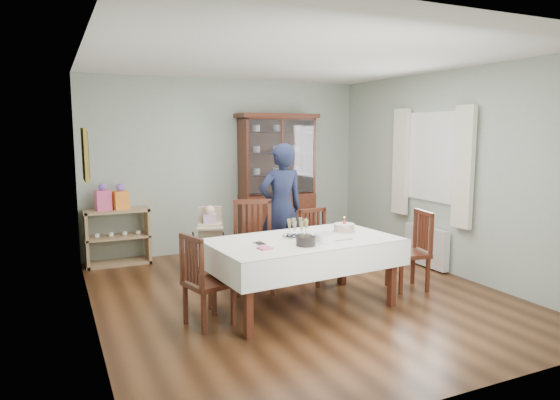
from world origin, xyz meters
TOP-DOWN VIEW (x-y plane):
  - floor at (0.00, 0.00)m, footprint 5.00×5.00m
  - room_shell at (0.00, 0.53)m, footprint 5.00×5.00m
  - dining_table at (-0.16, -0.41)m, footprint 2.09×1.32m
  - china_cabinet at (0.75, 2.26)m, footprint 1.30×0.48m
  - sideboard at (-1.75, 2.28)m, footprint 0.90×0.38m
  - picture_frame at (-2.22, 0.80)m, footprint 0.04×0.48m
  - window at (2.22, 0.30)m, footprint 0.04×1.02m
  - curtain_left at (2.16, -0.32)m, footprint 0.07×0.30m
  - curtain_right at (2.16, 0.92)m, footprint 0.07×0.30m
  - radiator at (2.16, 0.30)m, footprint 0.10×0.80m
  - chair_far_left at (-0.43, 0.34)m, footprint 0.61×0.61m
  - chair_far_right at (0.47, 0.33)m, footprint 0.46×0.46m
  - chair_end_left at (-1.24, -0.46)m, footprint 0.51×0.51m
  - chair_end_right at (1.30, -0.37)m, footprint 0.50×0.50m
  - woman at (0.21, 0.95)m, footprint 0.64×0.43m
  - high_chair at (-0.72, 1.14)m, footprint 0.52×0.52m
  - champagne_tray at (-0.17, -0.30)m, footprint 0.32×0.32m
  - birthday_cake at (0.42, -0.31)m, footprint 0.27×0.27m
  - plate_stack_dark at (-0.28, -0.69)m, footprint 0.22×0.22m
  - plate_stack_white at (-0.03, -0.64)m, footprint 0.28×0.28m
  - napkin_stack at (-0.71, -0.66)m, footprint 0.14×0.14m
  - cutlery at (-0.71, -0.44)m, footprint 0.11×0.16m
  - cake_knife at (0.19, -0.65)m, footprint 0.26×0.03m
  - gift_bag_pink at (-1.93, 2.26)m, footprint 0.23×0.17m
  - gift_bag_orange at (-1.69, 2.26)m, footprint 0.23×0.18m

SIDE VIEW (x-z plane):
  - floor at x=0.00m, z-range 0.00..0.00m
  - chair_far_right at x=0.47m, z-range -0.19..0.73m
  - chair_end_left at x=-1.24m, z-range -0.19..0.73m
  - chair_end_right at x=1.30m, z-range -0.19..0.76m
  - radiator at x=2.16m, z-range 0.02..0.57m
  - chair_far_left at x=-0.43m, z-range -0.22..0.86m
  - high_chair at x=-0.72m, z-range -0.10..0.84m
  - dining_table at x=-0.16m, z-range 0.00..0.76m
  - sideboard at x=-1.75m, z-range 0.00..0.80m
  - cake_knife at x=0.19m, z-range 0.76..0.77m
  - cutlery at x=-0.71m, z-range 0.76..0.77m
  - napkin_stack at x=-0.71m, z-range 0.76..0.78m
  - plate_stack_dark at x=-0.28m, z-range 0.76..0.85m
  - plate_stack_white at x=-0.03m, z-range 0.76..0.85m
  - birthday_cake at x=0.42m, z-range 0.72..0.90m
  - champagne_tray at x=-0.17m, z-range 0.72..0.92m
  - woman at x=0.21m, z-range 0.00..1.74m
  - gift_bag_orange at x=-1.69m, z-range 0.78..1.15m
  - gift_bag_pink at x=-1.93m, z-range 0.78..1.16m
  - china_cabinet at x=0.75m, z-range 0.04..2.21m
  - curtain_left at x=2.16m, z-range 0.67..2.23m
  - curtain_right at x=2.16m, z-range 0.67..2.23m
  - window at x=2.22m, z-range 0.94..2.16m
  - picture_frame at x=-2.22m, z-range 1.36..1.94m
  - room_shell at x=0.00m, z-range -0.80..4.20m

